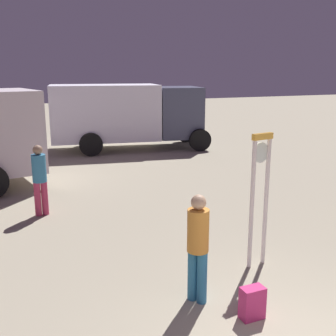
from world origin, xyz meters
TOP-DOWN VIEW (x-y plane):
  - standing_clock at (0.93, 2.71)m, footprint 0.41×0.15m
  - person_near_clock at (-0.52, 2.09)m, footprint 0.31×0.31m
  - backpack at (-0.04, 1.42)m, footprint 0.32×0.23m
  - person_distant at (-2.12, 6.71)m, footprint 0.31×0.31m
  - box_truck_far at (2.14, 13.71)m, footprint 6.62×3.42m

SIDE VIEW (x-z plane):
  - backpack at x=-0.04m, z-range 0.00..0.44m
  - person_near_clock at x=-0.52m, z-range 0.09..1.69m
  - person_distant at x=-2.12m, z-range 0.10..1.72m
  - standing_clock at x=0.93m, z-range 0.21..2.47m
  - box_truck_far at x=2.14m, z-range 0.18..2.84m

